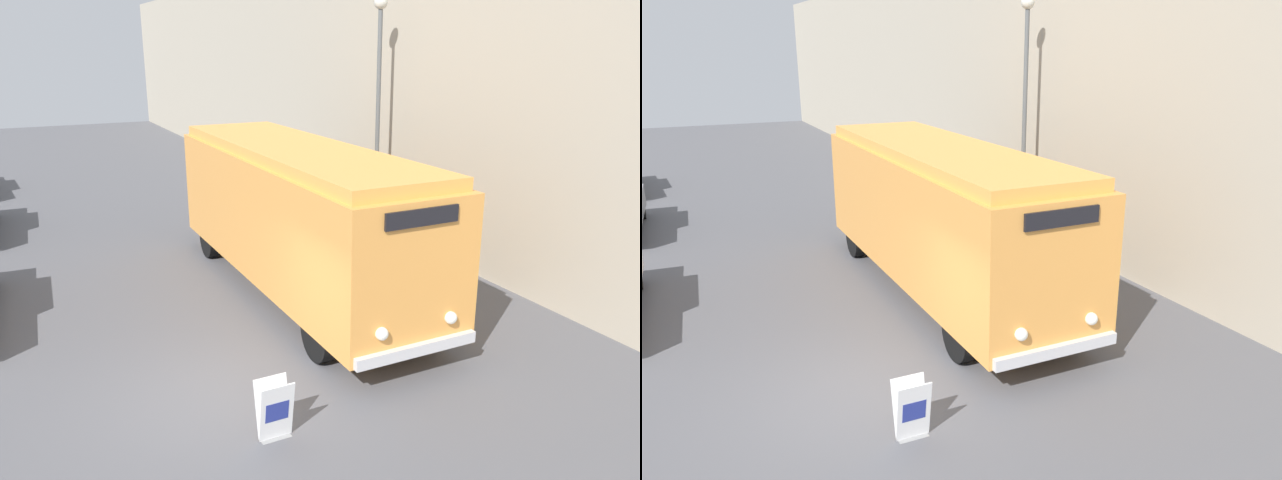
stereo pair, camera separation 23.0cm
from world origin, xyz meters
TOP-DOWN VIEW (x-y plane):
  - ground_plane at (0.00, 0.00)m, footprint 80.00×80.00m
  - building_wall_right at (7.62, 10.00)m, footprint 0.30×60.00m
  - vintage_bus at (3.11, 3.65)m, footprint 2.49×9.45m
  - sign_board at (0.39, -1.41)m, footprint 0.51×0.35m
  - streetlamp at (6.68, 6.08)m, footprint 0.36×0.36m

SIDE VIEW (x-z plane):
  - ground_plane at x=0.00m, z-range 0.00..0.00m
  - sign_board at x=0.39m, z-range -0.02..0.90m
  - vintage_bus at x=3.11m, z-range 0.21..3.58m
  - building_wall_right at x=7.62m, z-range 0.00..8.32m
  - streetlamp at x=6.68m, z-range 0.97..7.67m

